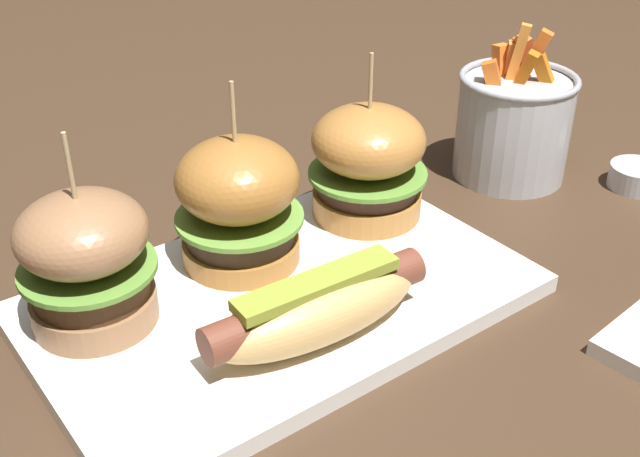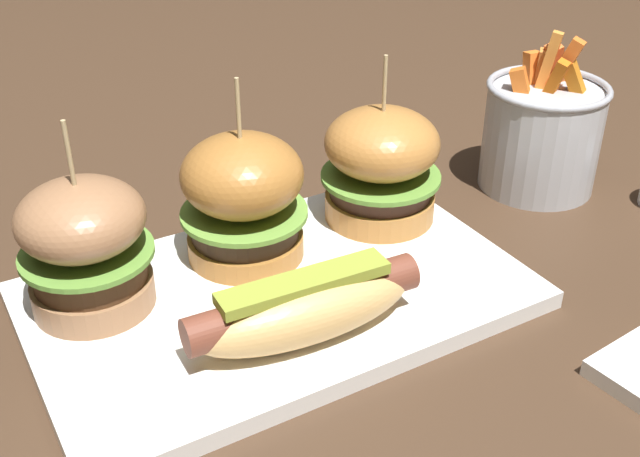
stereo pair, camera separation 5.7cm
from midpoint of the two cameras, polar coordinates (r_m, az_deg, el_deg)
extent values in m
plane|color=#422D1E|center=(0.58, -0.21, -5.53)|extent=(3.00, 3.00, 0.00)
cube|color=white|center=(0.58, -0.21, -4.97)|extent=(0.35, 0.22, 0.01)
ellipsoid|color=tan|center=(0.52, 2.02, -5.95)|extent=(0.16, 0.06, 0.04)
cylinder|color=brown|center=(0.52, 2.03, -5.50)|extent=(0.17, 0.03, 0.03)
cube|color=olive|center=(0.51, 2.06, -4.07)|extent=(0.12, 0.03, 0.01)
cylinder|color=#9E6E49|center=(0.57, -13.34, -4.54)|extent=(0.09, 0.09, 0.02)
cylinder|color=#492D19|center=(0.56, -13.59, -2.84)|extent=(0.08, 0.08, 0.02)
cylinder|color=#609338|center=(0.55, -13.74, -1.82)|extent=(0.09, 0.09, 0.00)
ellipsoid|color=#9E6E49|center=(0.54, -14.09, 0.63)|extent=(0.09, 0.09, 0.05)
cylinder|color=tan|center=(0.52, -14.65, 4.47)|extent=(0.00, 0.00, 0.06)
cylinder|color=#AB6E31|center=(0.61, -2.86, -1.26)|extent=(0.09, 0.09, 0.02)
cylinder|color=#3C2B1D|center=(0.60, -2.91, 0.15)|extent=(0.08, 0.08, 0.02)
cylinder|color=#6B9E3D|center=(0.60, -2.93, 1.05)|extent=(0.10, 0.10, 0.00)
ellipsoid|color=#AB6E31|center=(0.58, -3.02, 3.79)|extent=(0.09, 0.09, 0.06)
cylinder|color=tan|center=(0.56, -3.14, 7.88)|extent=(0.00, 0.00, 0.06)
cylinder|color=#B77738|center=(0.66, 6.78, 1.62)|extent=(0.09, 0.09, 0.02)
cylinder|color=#442A20|center=(0.66, 6.87, 2.99)|extent=(0.08, 0.08, 0.02)
cylinder|color=#609338|center=(0.65, 6.92, 3.73)|extent=(0.10, 0.10, 0.00)
ellipsoid|color=#B77738|center=(0.64, 7.09, 6.10)|extent=(0.09, 0.09, 0.06)
cylinder|color=tan|center=(0.62, 7.34, 9.67)|extent=(0.00, 0.00, 0.06)
cylinder|color=#B7BABF|center=(0.76, 17.81, 6.13)|extent=(0.11, 0.11, 0.09)
torus|color=#A8AAB2|center=(0.74, 18.43, 9.63)|extent=(0.11, 0.11, 0.01)
cube|color=orange|center=(0.74, 16.73, 8.83)|extent=(0.03, 0.03, 0.06)
cube|color=orange|center=(0.76, 17.72, 9.78)|extent=(0.02, 0.02, 0.07)
cube|color=orange|center=(0.77, 18.75, 10.20)|extent=(0.04, 0.03, 0.08)
cube|color=#D06313|center=(0.74, 18.36, 9.20)|extent=(0.01, 0.04, 0.07)
cube|color=orange|center=(0.76, 17.23, 9.67)|extent=(0.02, 0.03, 0.07)
cube|color=orange|center=(0.75, 18.70, 9.95)|extent=(0.03, 0.04, 0.08)
cube|color=orange|center=(0.75, 17.99, 10.14)|extent=(0.02, 0.02, 0.09)
cube|color=orange|center=(0.75, 20.37, 9.01)|extent=(0.04, 0.03, 0.07)
camera|label=1|loc=(0.03, -87.14, 1.72)|focal=44.20mm
camera|label=2|loc=(0.03, 92.86, -1.72)|focal=44.20mm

